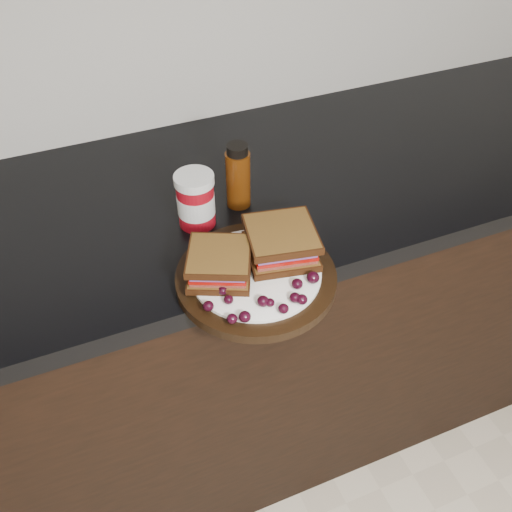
{
  "coord_description": "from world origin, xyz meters",
  "views": [
    {
      "loc": [
        -0.06,
        0.78,
        1.61
      ],
      "look_at": [
        0.21,
        1.42,
        0.96
      ],
      "focal_mm": 40.0,
      "sensor_mm": 36.0,
      "label": 1
    }
  ],
  "objects_px": {
    "sandwich_left": "(220,264)",
    "condiment_jar": "(196,200)",
    "plate": "(256,278)",
    "oil_bottle": "(238,176)"
  },
  "relations": [
    {
      "from": "sandwich_left",
      "to": "condiment_jar",
      "type": "bearing_deg",
      "value": 109.36
    },
    {
      "from": "plate",
      "to": "sandwich_left",
      "type": "relative_size",
      "value": 2.65
    },
    {
      "from": "plate",
      "to": "sandwich_left",
      "type": "height_order",
      "value": "sandwich_left"
    },
    {
      "from": "condiment_jar",
      "to": "oil_bottle",
      "type": "bearing_deg",
      "value": 15.7
    },
    {
      "from": "sandwich_left",
      "to": "condiment_jar",
      "type": "distance_m",
      "value": 0.18
    },
    {
      "from": "plate",
      "to": "condiment_jar",
      "type": "bearing_deg",
      "value": 102.82
    },
    {
      "from": "sandwich_left",
      "to": "oil_bottle",
      "type": "distance_m",
      "value": 0.23
    },
    {
      "from": "sandwich_left",
      "to": "condiment_jar",
      "type": "relative_size",
      "value": 0.95
    },
    {
      "from": "plate",
      "to": "condiment_jar",
      "type": "distance_m",
      "value": 0.2
    },
    {
      "from": "plate",
      "to": "sandwich_left",
      "type": "bearing_deg",
      "value": 163.1
    }
  ]
}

